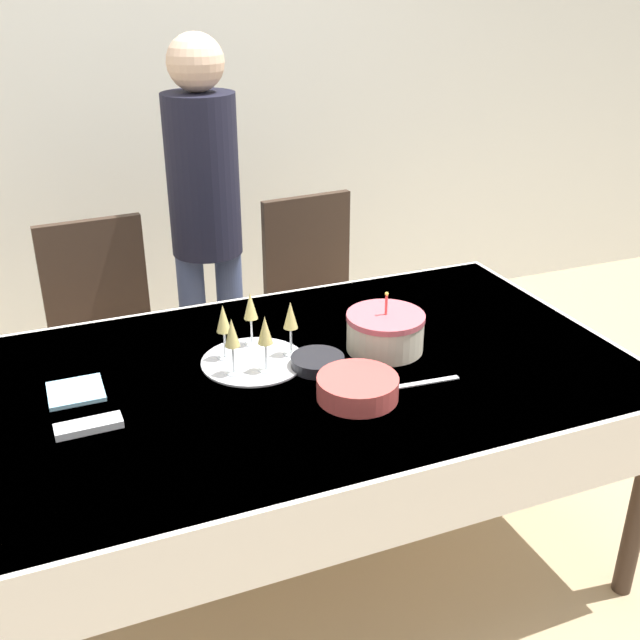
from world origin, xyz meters
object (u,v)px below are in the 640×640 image
Objects in this scene: dining_chair_far_right at (318,301)px; person_standing at (205,206)px; birthday_cake at (385,332)px; plate_stack_main at (358,388)px; plate_stack_dessert at (318,362)px; dining_chair_far_left at (106,335)px; champagne_tray at (253,338)px.

person_standing is at bearing 168.06° from dining_chair_far_right.
birthday_cake is 1.07× the size of plate_stack_main.
plate_stack_main is 1.22m from person_standing.
dining_chair_far_right is at bearing 81.47° from birthday_cake.
person_standing is (-0.31, 0.97, 0.17)m from birthday_cake.
plate_stack_main is 1.42× the size of plate_stack_dessert.
dining_chair_far_left is 3.08× the size of champagne_tray.
person_standing is at bearing 84.21° from champagne_tray.
plate_stack_dessert is (-0.24, -0.03, -0.04)m from birthday_cake.
plate_stack_main is 0.21m from plate_stack_dessert.
person_standing reaches higher than plate_stack_main.
champagne_tray is at bearing 123.15° from plate_stack_main.
birthday_cake is 0.77× the size of champagne_tray.
dining_chair_far_left is 4.27× the size of plate_stack_main.
birthday_cake is at bearing -98.53° from dining_chair_far_right.
plate_stack_main is at bearing -84.71° from person_standing.
champagne_tray is (0.35, -0.80, 0.29)m from dining_chair_far_left.
plate_stack_main is at bearing -56.85° from champagne_tray.
plate_stack_dessert is at bearing -60.18° from dining_chair_far_left.
champagne_tray is 0.21m from plate_stack_dessert.
champagne_tray is at bearing -95.79° from person_standing.
person_standing is at bearing 95.29° from plate_stack_main.
plate_stack_main is 0.14× the size of person_standing.
person_standing is (-0.44, 0.09, 0.44)m from dining_chair_far_right.
birthday_cake is at bearing -10.60° from champagne_tray.
dining_chair_far_left is 0.89m from dining_chair_far_right.
birthday_cake reaches higher than plate_stack_dessert.
champagne_tray is at bearing -123.73° from dining_chair_far_right.
birthday_cake is at bearing 49.35° from plate_stack_main.
dining_chair_far_left is 1.00× the size of dining_chair_far_right.
birthday_cake is at bearing -72.14° from person_standing.
dining_chair_far_left is at bearing 130.84° from birthday_cake.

